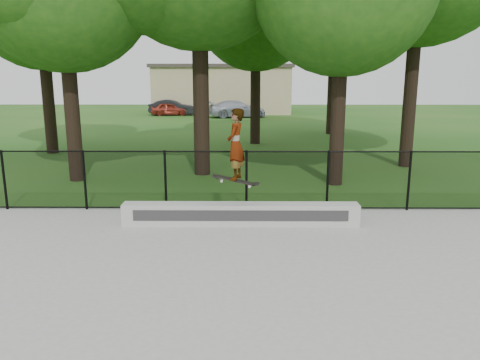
# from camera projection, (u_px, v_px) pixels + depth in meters

# --- Properties ---
(ground) EXTENTS (100.00, 100.00, 0.00)m
(ground) POSITION_uv_depth(u_px,v_px,m) (249.00, 344.00, 5.93)
(ground) COLOR #1C5217
(ground) RESTS_ON ground
(concrete_slab) EXTENTS (14.00, 12.00, 0.06)m
(concrete_slab) POSITION_uv_depth(u_px,v_px,m) (249.00, 342.00, 5.93)
(concrete_slab) COLOR gray
(concrete_slab) RESTS_ON ground
(grind_ledge) EXTENTS (5.26, 0.40, 0.49)m
(grind_ledge) POSITION_uv_depth(u_px,v_px,m) (241.00, 214.00, 10.45)
(grind_ledge) COLOR #B6B6B0
(grind_ledge) RESTS_ON concrete_slab
(car_a) EXTENTS (3.32, 1.69, 1.09)m
(car_a) POSITION_uv_depth(u_px,v_px,m) (170.00, 109.00, 39.71)
(car_a) COLOR maroon
(car_a) RESTS_ON ground
(car_b) EXTENTS (3.78, 1.84, 1.32)m
(car_b) POSITION_uv_depth(u_px,v_px,m) (173.00, 107.00, 40.12)
(car_b) COLOR black
(car_b) RESTS_ON ground
(car_c) EXTENTS (4.59, 2.81, 1.35)m
(car_c) POSITION_uv_depth(u_px,v_px,m) (237.00, 109.00, 37.84)
(car_c) COLOR #9499A8
(car_c) RESTS_ON ground
(skater_airborne) EXTENTS (0.82, 0.63, 1.71)m
(skater_airborne) POSITION_uv_depth(u_px,v_px,m) (236.00, 146.00, 9.95)
(skater_airborne) COLOR black
(skater_airborne) RESTS_ON ground
(chainlink_fence) EXTENTS (16.06, 0.06, 1.50)m
(chainlink_fence) POSITION_uv_depth(u_px,v_px,m) (246.00, 180.00, 11.51)
(chainlink_fence) COLOR black
(chainlink_fence) RESTS_ON concrete_slab
(distant_building) EXTENTS (12.40, 6.40, 4.30)m
(distant_building) POSITION_uv_depth(u_px,v_px,m) (223.00, 89.00, 42.55)
(distant_building) COLOR tan
(distant_building) RESTS_ON ground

